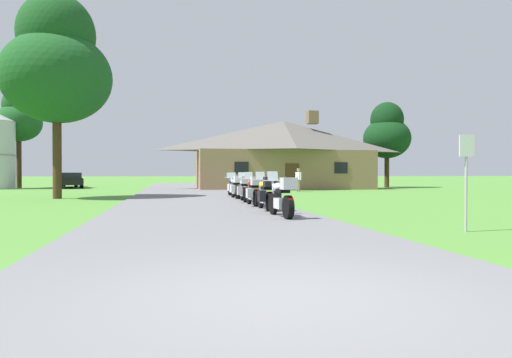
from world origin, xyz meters
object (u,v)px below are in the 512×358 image
at_px(motorcycle_red_third_in_row, 254,191).
at_px(parked_black_sedan_far_left, 70,180).
at_px(metal_signpost_roadside, 466,171).
at_px(motorcycle_silver_fifth_in_row, 236,187).
at_px(tree_left_near, 57,65).
at_px(parked_black_suv_far_left, 71,180).
at_px(tree_right_of_lodge, 387,133).
at_px(motorcycle_blue_farthest_in_row, 233,186).
at_px(motorcycle_silver_nearest_to_camera, 282,197).
at_px(motorcycle_silver_fourth_in_row, 244,189).
at_px(motorcycle_yellow_second_in_row, 267,194).
at_px(tree_left_far, 19,118).
at_px(bystander_white_shirt_near_lodge, 298,178).

distance_m(motorcycle_red_third_in_row, parked_black_sedan_far_left, 33.20).
bearing_deg(metal_signpost_roadside, motorcycle_silver_fifth_in_row, 103.26).
height_order(motorcycle_silver_fifth_in_row, tree_left_near, tree_left_near).
bearing_deg(parked_black_suv_far_left, tree_right_of_lodge, -17.80).
distance_m(motorcycle_blue_farthest_in_row, parked_black_sedan_far_left, 26.38).
xyz_separation_m(motorcycle_silver_nearest_to_camera, motorcycle_blue_farthest_in_row, (0.28, 12.49, -0.01)).
height_order(motorcycle_silver_fourth_in_row, motorcycle_silver_fifth_in_row, same).
relative_size(motorcycle_yellow_second_in_row, metal_signpost_roadside, 0.97).
height_order(motorcycle_red_third_in_row, tree_right_of_lodge, tree_right_of_lodge).
bearing_deg(motorcycle_silver_fourth_in_row, tree_left_far, 126.20).
xyz_separation_m(tree_left_near, parked_black_sedan_far_left, (-4.04, 22.72, -6.27)).
bearing_deg(motorcycle_red_third_in_row, motorcycle_silver_nearest_to_camera, -92.25).
bearing_deg(motorcycle_blue_farthest_in_row, metal_signpost_roadside, -82.99).
bearing_deg(parked_black_sedan_far_left, metal_signpost_roadside, -66.92).
bearing_deg(tree_left_far, bystander_white_shirt_near_lodge, -28.83).
relative_size(motorcycle_blue_farthest_in_row, bystander_white_shirt_near_lodge, 1.24).
distance_m(parked_black_suv_far_left, parked_black_sedan_far_left, 4.70).
relative_size(motorcycle_silver_fourth_in_row, parked_black_suv_far_left, 0.43).
relative_size(motorcycle_blue_farthest_in_row, tree_left_far, 0.23).
bearing_deg(parked_black_suv_far_left, tree_left_near, -92.79).
bearing_deg(motorcycle_yellow_second_in_row, bystander_white_shirt_near_lodge, 70.03).
xyz_separation_m(motorcycle_blue_farthest_in_row, tree_right_of_lodge, (16.69, 15.41, 4.54)).
height_order(motorcycle_silver_nearest_to_camera, parked_black_suv_far_left, parked_black_suv_far_left).
bearing_deg(tree_left_near, motorcycle_silver_fifth_in_row, -15.58).
relative_size(motorcycle_silver_fourth_in_row, tree_right_of_lodge, 0.26).
height_order(bystander_white_shirt_near_lodge, parked_black_sedan_far_left, bystander_white_shirt_near_lodge).
xyz_separation_m(motorcycle_yellow_second_in_row, motorcycle_silver_fifth_in_row, (0.03, 7.57, 0.00)).
distance_m(bystander_white_shirt_near_lodge, parked_black_sedan_far_left, 24.48).
relative_size(motorcycle_silver_nearest_to_camera, parked_black_suv_far_left, 0.43).
bearing_deg(tree_left_far, tree_right_of_lodge, -7.57).
bearing_deg(parked_black_suv_far_left, motorcycle_silver_nearest_to_camera, -81.06).
relative_size(motorcycle_silver_fourth_in_row, tree_left_near, 0.20).
height_order(motorcycle_red_third_in_row, parked_black_suv_far_left, parked_black_suv_far_left).
bearing_deg(motorcycle_silver_nearest_to_camera, bystander_white_shirt_near_lodge, 69.38).
bearing_deg(parked_black_suv_far_left, motorcycle_silver_fifth_in_row, -72.02).
bearing_deg(motorcycle_red_third_in_row, tree_left_far, 119.59).
xyz_separation_m(motorcycle_red_third_in_row, tree_right_of_lodge, (16.91, 23.12, 4.54)).
relative_size(motorcycle_blue_farthest_in_row, parked_black_sedan_far_left, 0.49).
xyz_separation_m(metal_signpost_roadside, tree_left_far, (-19.98, 35.85, 5.03)).
distance_m(tree_left_far, parked_black_suv_far_left, 7.56).
relative_size(motorcycle_silver_nearest_to_camera, motorcycle_red_third_in_row, 1.00).
xyz_separation_m(motorcycle_blue_farthest_in_row, parked_black_suv_far_left, (-12.11, 18.29, 0.17)).
bearing_deg(bystander_white_shirt_near_lodge, motorcycle_silver_nearest_to_camera, 129.01).
bearing_deg(motorcycle_silver_nearest_to_camera, tree_left_near, 121.41).
bearing_deg(motorcycle_silver_fourth_in_row, motorcycle_yellow_second_in_row, -87.84).
height_order(motorcycle_silver_fifth_in_row, parked_black_sedan_far_left, motorcycle_silver_fifth_in_row).
bearing_deg(tree_left_near, motorcycle_blue_farthest_in_row, -0.87).
xyz_separation_m(motorcycle_red_third_in_row, motorcycle_blue_farthest_in_row, (0.22, 7.71, 0.00)).
relative_size(motorcycle_silver_fifth_in_row, motorcycle_blue_farthest_in_row, 1.00).
relative_size(tree_left_far, tree_right_of_lodge, 1.12).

